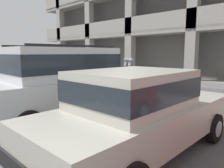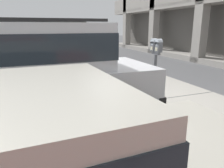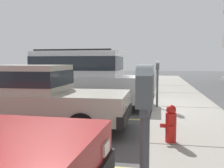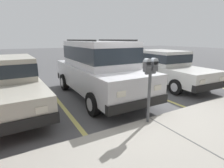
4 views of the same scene
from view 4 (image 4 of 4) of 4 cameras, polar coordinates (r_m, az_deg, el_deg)
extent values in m
cube|color=#565659|center=(4.81, 10.26, -11.66)|extent=(80.00, 80.00, 0.10)
cube|color=#ADA89E|center=(3.99, 22.91, -16.73)|extent=(40.00, 2.20, 0.12)
cube|color=#606060|center=(3.96, 23.00, -15.96)|extent=(0.03, 2.16, 0.00)
cube|color=#DBD16B|center=(9.29, 28.38, -0.04)|extent=(0.12, 4.80, 0.01)
cube|color=#DBD16B|center=(6.79, 13.37, -3.50)|extent=(0.12, 4.80, 0.01)
cube|color=#DBD16B|center=(5.23, -14.35, -9.03)|extent=(0.12, 4.80, 0.01)
cube|color=silver|center=(6.35, -4.22, 2.43)|extent=(1.85, 4.70, 0.80)
cube|color=silver|center=(6.27, -4.56, 9.85)|extent=(1.63, 2.92, 0.84)
cube|color=#232B33|center=(6.27, -4.56, 10.04)|extent=(1.65, 2.94, 0.46)
cube|color=black|center=(4.54, 8.76, -6.35)|extent=(1.88, 0.16, 0.24)
cube|color=black|center=(8.50, -11.00, 3.35)|extent=(1.88, 0.16, 0.24)
cube|color=silver|center=(4.06, 3.08, -3.32)|extent=(0.24, 0.03, 0.14)
cube|color=silver|center=(4.76, 14.69, -1.12)|extent=(0.24, 0.03, 0.14)
cylinder|color=black|center=(4.83, -6.23, -6.50)|extent=(0.20, 0.66, 0.66)
cylinder|color=#B2B2B7|center=(4.83, -6.23, -6.50)|extent=(0.22, 0.36, 0.36)
cylinder|color=black|center=(5.74, 10.47, -3.21)|extent=(0.20, 0.66, 0.66)
cylinder|color=#B2B2B7|center=(5.74, 10.47, -3.21)|extent=(0.22, 0.36, 0.36)
cylinder|color=black|center=(7.48, -15.32, 0.64)|extent=(0.20, 0.66, 0.66)
cylinder|color=#B2B2B7|center=(7.48, -15.32, 0.64)|extent=(0.22, 0.36, 0.36)
cylinder|color=black|center=(8.10, -2.93, 2.19)|extent=(0.20, 0.66, 0.66)
cylinder|color=#B2B2B7|center=(8.10, -2.93, 2.19)|extent=(0.22, 0.36, 0.36)
cube|color=black|center=(5.99, -10.78, 13.84)|extent=(0.06, 2.62, 0.05)
cube|color=black|center=(6.58, 0.94, 14.12)|extent=(0.06, 2.62, 0.05)
cube|color=silver|center=(8.43, 17.46, 3.89)|extent=(1.93, 4.48, 0.60)
cube|color=silver|center=(8.56, 16.38, 8.32)|extent=(1.60, 2.05, 0.64)
cube|color=#232B33|center=(8.56, 16.38, 8.43)|extent=(1.62, 2.08, 0.35)
cube|color=black|center=(7.12, 29.43, -0.67)|extent=(1.74, 0.25, 0.24)
cube|color=black|center=(10.09, 8.86, 5.00)|extent=(1.74, 0.25, 0.24)
cube|color=silver|center=(6.62, 27.48, 0.68)|extent=(0.24, 0.04, 0.14)
cube|color=silver|center=(7.49, 32.24, 1.51)|extent=(0.24, 0.04, 0.14)
cylinder|color=black|center=(6.98, 20.08, -0.95)|extent=(0.19, 0.61, 0.60)
cylinder|color=#B2B2B7|center=(6.98, 20.08, -0.95)|extent=(0.20, 0.34, 0.33)
cylinder|color=black|center=(8.26, 28.06, 0.50)|extent=(0.19, 0.61, 0.60)
cylinder|color=#B2B2B7|center=(8.26, 28.06, 0.50)|extent=(0.20, 0.34, 0.33)
cylinder|color=black|center=(9.00, 7.45, 3.13)|extent=(0.19, 0.61, 0.60)
cylinder|color=#B2B2B7|center=(9.00, 7.45, 3.13)|extent=(0.20, 0.34, 0.33)
cylinder|color=black|center=(10.02, 15.37, 3.89)|extent=(0.19, 0.61, 0.60)
cylinder|color=#B2B2B7|center=(10.02, 15.37, 3.89)|extent=(0.20, 0.34, 0.33)
cube|color=beige|center=(5.94, -30.72, -1.74)|extent=(1.83, 4.45, 0.60)
cube|color=beige|center=(6.12, -31.54, 4.54)|extent=(1.55, 2.02, 0.64)
cube|color=#232B33|center=(6.12, -31.56, 4.68)|extent=(1.58, 2.05, 0.35)
cube|color=black|center=(3.95, -29.48, -11.89)|extent=(1.74, 0.21, 0.24)
cube|color=black|center=(8.09, -30.99, 0.74)|extent=(1.74, 0.21, 0.24)
cube|color=silver|center=(3.85, -22.01, -7.82)|extent=(0.24, 0.04, 0.14)
cylinder|color=black|center=(4.80, -19.78, -7.81)|extent=(0.18, 0.60, 0.60)
cylinder|color=#B2B2B7|center=(4.80, -19.78, -7.81)|extent=(0.19, 0.34, 0.33)
cylinder|color=black|center=(7.38, -24.30, -0.56)|extent=(0.18, 0.60, 0.60)
cylinder|color=#B2B2B7|center=(7.38, -24.30, -0.56)|extent=(0.19, 0.34, 0.33)
cylinder|color=#595B60|center=(4.17, 11.94, -4.66)|extent=(0.07, 0.07, 1.17)
cube|color=#595B60|center=(4.02, 12.40, 3.66)|extent=(0.28, 0.06, 0.06)
cube|color=#515459|center=(4.06, 13.56, 5.72)|extent=(0.15, 0.11, 0.22)
cylinder|color=#9EA8B2|center=(4.05, 13.65, 7.26)|extent=(0.15, 0.11, 0.15)
cube|color=#B7B293|center=(4.11, 12.96, 5.31)|extent=(0.08, 0.01, 0.08)
cube|color=#515459|center=(3.93, 11.42, 5.55)|extent=(0.15, 0.11, 0.22)
cylinder|color=#9EA8B2|center=(3.91, 11.50, 7.14)|extent=(0.15, 0.11, 0.15)
cube|color=#B7B293|center=(3.98, 10.83, 5.13)|extent=(0.08, 0.01, 0.08)
camera|label=1|loc=(9.27, -46.72, 8.71)|focal=35.00mm
camera|label=2|loc=(5.90, -46.38, 8.72)|focal=35.00mm
camera|label=3|loc=(6.36, -92.31, -4.74)|focal=40.00mm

